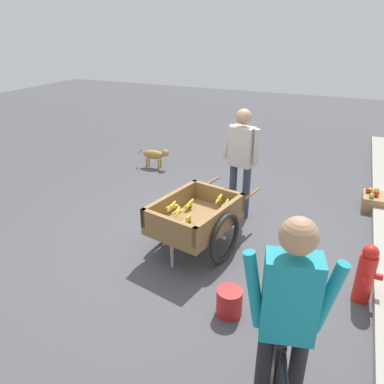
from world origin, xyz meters
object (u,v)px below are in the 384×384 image
object	(u,v)px
vendor_person	(241,154)
plastic_bucket	(229,302)
apple_crate	(373,201)
fruit_cart	(195,219)
fire_hydrant	(366,274)
dog	(155,155)
cyclist_person	(288,312)

from	to	relation	value
vendor_person	plastic_bucket	distance (m)	2.28
plastic_bucket	apple_crate	world-z (taller)	apple_crate
fruit_cart	vendor_person	bearing A→B (deg)	168.41
vendor_person	apple_crate	size ratio (longest dim) A/B	3.68
fruit_cart	apple_crate	bearing A→B (deg)	136.42
fruit_cart	apple_crate	world-z (taller)	fruit_cart
fire_hydrant	plastic_bucket	world-z (taller)	fire_hydrant
dog	cyclist_person	bearing A→B (deg)	38.22
apple_crate	cyclist_person	bearing A→B (deg)	-9.53
vendor_person	dog	xyz separation A→B (m)	(-1.28, -2.14, -0.70)
fire_hydrant	apple_crate	xyz separation A→B (m)	(-2.39, 0.12, -0.21)
dog	fire_hydrant	xyz separation A→B (m)	(2.58, 3.90, 0.06)
fruit_cart	fire_hydrant	xyz separation A→B (m)	(0.18, 1.98, -0.10)
dog	vendor_person	bearing A→B (deg)	59.12
fruit_cart	plastic_bucket	world-z (taller)	fruit_cart
vendor_person	cyclist_person	bearing A→B (deg)	21.98
fruit_cart	dog	world-z (taller)	fruit_cart
vendor_person	dog	distance (m)	2.59
dog	fire_hydrant	world-z (taller)	fire_hydrant
cyclist_person	plastic_bucket	distance (m)	1.41
vendor_person	apple_crate	world-z (taller)	vendor_person
vendor_person	fire_hydrant	world-z (taller)	vendor_person
apple_crate	fire_hydrant	bearing A→B (deg)	-2.87
fire_hydrant	apple_crate	bearing A→B (deg)	177.13
vendor_person	apple_crate	bearing A→B (deg)	120.13
fire_hydrant	dog	bearing A→B (deg)	-123.53
dog	fire_hydrant	distance (m)	4.67
vendor_person	cyclist_person	world-z (taller)	cyclist_person
fire_hydrant	cyclist_person	bearing A→B (deg)	-18.67
vendor_person	cyclist_person	size ratio (longest dim) A/B	0.96
fire_hydrant	fruit_cart	bearing A→B (deg)	-95.10
vendor_person	dog	size ratio (longest dim) A/B	2.40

